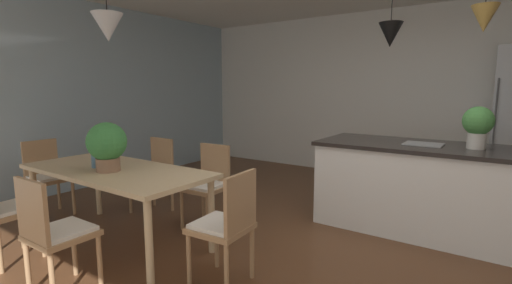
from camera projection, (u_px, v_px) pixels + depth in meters
name	position (u px, v px, depth m)	size (l,w,h in m)	color
ground_plane	(345.00, 263.00, 3.10)	(10.00, 8.40, 0.04)	brown
wall_back_kitchen	(427.00, 96.00, 5.55)	(10.00, 0.12, 2.70)	white
window_wall_left_glazing	(77.00, 96.00, 5.18)	(0.06, 8.40, 2.70)	#9EB7C6
dining_table	(116.00, 176.00, 3.39)	(1.92, 0.85, 0.72)	#D1B284
chair_near_right	(54.00, 231.00, 2.52)	(0.40, 0.40, 0.87)	#A87F56
chair_kitchen_end	(226.00, 224.00, 2.67)	(0.43, 0.43, 0.87)	#A87F56
chair_window_end	(47.00, 175.00, 4.16)	(0.41, 0.41, 0.87)	#A87F56
chair_near_left	(2.00, 208.00, 3.01)	(0.43, 0.43, 0.87)	#A87F56
chair_far_left	(154.00, 172.00, 4.30)	(0.41, 0.41, 0.87)	#A87F56
chair_far_right	(208.00, 183.00, 3.82)	(0.42, 0.42, 0.87)	#A87F56
kitchen_island	(423.00, 187.00, 3.71)	(2.09, 0.93, 0.91)	white
pendant_over_table	(108.00, 27.00, 3.02)	(0.26, 0.26, 0.85)	black
pendant_over_island_main	(390.00, 35.00, 3.71)	(0.24, 0.24, 0.82)	black
pendant_over_island_aux	(484.00, 18.00, 3.24)	(0.23, 0.23, 0.74)	black
potted_plant_on_island	(478.00, 124.00, 3.36)	(0.27, 0.27, 0.40)	beige
potted_plant_on_table	(107.00, 144.00, 3.24)	(0.35, 0.35, 0.44)	#8C664C
vase_on_dining_table	(97.00, 160.00, 3.42)	(0.10, 0.10, 0.15)	slate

